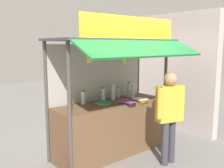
{
  "coord_description": "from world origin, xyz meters",
  "views": [
    {
      "loc": [
        -2.88,
        -3.53,
        2.05
      ],
      "look_at": [
        0.0,
        0.0,
        1.33
      ],
      "focal_mm": 40.47,
      "sensor_mm": 36.0,
      "label": 1
    }
  ],
  "objects_px": {
    "magazine_stack_back_left": "(104,103)",
    "water_bottle_right": "(118,93)",
    "magazine_stack_mid_right": "(141,100)",
    "banana_bunch_rightmost": "(89,58)",
    "water_bottle_center": "(113,93)",
    "water_bottle_rear_center": "(83,97)",
    "magazine_stack_back_right": "(128,102)",
    "water_bottle_front_left": "(129,89)",
    "banana_bunch_inner_right": "(124,59)",
    "vendor_person": "(169,110)",
    "water_bottle_far_right": "(133,91)",
    "water_bottle_mid_left": "(103,94)"
  },
  "relations": [
    {
      "from": "magazine_stack_back_left",
      "to": "water_bottle_mid_left",
      "type": "bearing_deg",
      "value": 54.07
    },
    {
      "from": "water_bottle_far_right",
      "to": "magazine_stack_mid_right",
      "type": "bearing_deg",
      "value": -111.41
    },
    {
      "from": "water_bottle_rear_center",
      "to": "water_bottle_right",
      "type": "relative_size",
      "value": 1.15
    },
    {
      "from": "water_bottle_center",
      "to": "magazine_stack_back_left",
      "type": "xyz_separation_m",
      "value": [
        -0.38,
        -0.18,
        -0.12
      ]
    },
    {
      "from": "water_bottle_right",
      "to": "water_bottle_far_right",
      "type": "height_order",
      "value": "water_bottle_far_right"
    },
    {
      "from": "magazine_stack_back_right",
      "to": "banana_bunch_rightmost",
      "type": "height_order",
      "value": "banana_bunch_rightmost"
    },
    {
      "from": "water_bottle_rear_center",
      "to": "water_bottle_right",
      "type": "bearing_deg",
      "value": 1.04
    },
    {
      "from": "magazine_stack_back_right",
      "to": "vendor_person",
      "type": "xyz_separation_m",
      "value": [
        0.33,
        -0.69,
        -0.05
      ]
    },
    {
      "from": "water_bottle_center",
      "to": "water_bottle_right",
      "type": "relative_size",
      "value": 1.33
    },
    {
      "from": "magazine_stack_back_left",
      "to": "water_bottle_right",
      "type": "bearing_deg",
      "value": 24.65
    },
    {
      "from": "water_bottle_front_left",
      "to": "vendor_person",
      "type": "xyz_separation_m",
      "value": [
        -0.15,
        -1.16,
        -0.17
      ]
    },
    {
      "from": "water_bottle_right",
      "to": "water_bottle_front_left",
      "type": "bearing_deg",
      "value": -10.7
    },
    {
      "from": "water_bottle_rear_center",
      "to": "water_bottle_front_left",
      "type": "height_order",
      "value": "water_bottle_front_left"
    },
    {
      "from": "magazine_stack_mid_right",
      "to": "banana_bunch_rightmost",
      "type": "bearing_deg",
      "value": -172.03
    },
    {
      "from": "water_bottle_far_right",
      "to": "water_bottle_front_left",
      "type": "bearing_deg",
      "value": 80.75
    },
    {
      "from": "water_bottle_rear_center",
      "to": "water_bottle_right",
      "type": "height_order",
      "value": "water_bottle_rear_center"
    },
    {
      "from": "water_bottle_center",
      "to": "water_bottle_right",
      "type": "height_order",
      "value": "water_bottle_center"
    },
    {
      "from": "water_bottle_mid_left",
      "to": "water_bottle_front_left",
      "type": "bearing_deg",
      "value": -4.31
    },
    {
      "from": "water_bottle_front_left",
      "to": "banana_bunch_inner_right",
      "type": "distance_m",
      "value": 1.21
    },
    {
      "from": "water_bottle_center",
      "to": "magazine_stack_mid_right",
      "type": "relative_size",
      "value": 1.16
    },
    {
      "from": "magazine_stack_back_right",
      "to": "magazine_stack_back_left",
      "type": "xyz_separation_m",
      "value": [
        -0.35,
        0.26,
        -0.01
      ]
    },
    {
      "from": "water_bottle_front_left",
      "to": "water_bottle_right",
      "type": "bearing_deg",
      "value": 169.3
    },
    {
      "from": "water_bottle_mid_left",
      "to": "water_bottle_center",
      "type": "bearing_deg",
      "value": -20.64
    },
    {
      "from": "water_bottle_front_left",
      "to": "magazine_stack_back_right",
      "type": "height_order",
      "value": "water_bottle_front_left"
    },
    {
      "from": "magazine_stack_back_left",
      "to": "magazine_stack_mid_right",
      "type": "height_order",
      "value": "magazine_stack_mid_right"
    },
    {
      "from": "magazine_stack_back_left",
      "to": "vendor_person",
      "type": "bearing_deg",
      "value": -54.61
    },
    {
      "from": "magazine_stack_back_right",
      "to": "banana_bunch_rightmost",
      "type": "distance_m",
      "value": 1.29
    },
    {
      "from": "water_bottle_rear_center",
      "to": "water_bottle_far_right",
      "type": "bearing_deg",
      "value": -9.28
    },
    {
      "from": "water_bottle_front_left",
      "to": "water_bottle_center",
      "type": "bearing_deg",
      "value": -176.86
    },
    {
      "from": "water_bottle_far_right",
      "to": "vendor_person",
      "type": "height_order",
      "value": "vendor_person"
    },
    {
      "from": "water_bottle_center",
      "to": "water_bottle_right",
      "type": "bearing_deg",
      "value": 21.99
    },
    {
      "from": "water_bottle_mid_left",
      "to": "banana_bunch_rightmost",
      "type": "xyz_separation_m",
      "value": [
        -0.8,
        -0.71,
        0.75
      ]
    },
    {
      "from": "water_bottle_center",
      "to": "banana_bunch_inner_right",
      "type": "bearing_deg",
      "value": -114.77
    },
    {
      "from": "banana_bunch_inner_right",
      "to": "banana_bunch_rightmost",
      "type": "bearing_deg",
      "value": 179.93
    },
    {
      "from": "magazine_stack_back_left",
      "to": "magazine_stack_mid_right",
      "type": "xyz_separation_m",
      "value": [
        0.66,
        -0.28,
        0.01
      ]
    },
    {
      "from": "water_bottle_far_right",
      "to": "water_bottle_front_left",
      "type": "relative_size",
      "value": 0.98
    },
    {
      "from": "water_bottle_right",
      "to": "banana_bunch_inner_right",
      "type": "distance_m",
      "value": 1.13
    },
    {
      "from": "banana_bunch_inner_right",
      "to": "magazine_stack_mid_right",
      "type": "bearing_deg",
      "value": 17.13
    },
    {
      "from": "water_bottle_center",
      "to": "vendor_person",
      "type": "distance_m",
      "value": 1.18
    },
    {
      "from": "banana_bunch_inner_right",
      "to": "magazine_stack_back_left",
      "type": "bearing_deg",
      "value": 100.07
    },
    {
      "from": "water_bottle_rear_center",
      "to": "banana_bunch_rightmost",
      "type": "distance_m",
      "value": 1.08
    },
    {
      "from": "water_bottle_rear_center",
      "to": "water_bottle_far_right",
      "type": "relative_size",
      "value": 0.84
    },
    {
      "from": "water_bottle_rear_center",
      "to": "magazine_stack_mid_right",
      "type": "relative_size",
      "value": 1.01
    },
    {
      "from": "water_bottle_mid_left",
      "to": "magazine_stack_back_left",
      "type": "xyz_separation_m",
      "value": [
        -0.19,
        -0.26,
        -0.1
      ]
    },
    {
      "from": "banana_bunch_rightmost",
      "to": "water_bottle_front_left",
      "type": "bearing_deg",
      "value": 24.88
    },
    {
      "from": "magazine_stack_back_left",
      "to": "banana_bunch_rightmost",
      "type": "distance_m",
      "value": 1.14
    },
    {
      "from": "magazine_stack_mid_right",
      "to": "water_bottle_center",
      "type": "bearing_deg",
      "value": 121.78
    },
    {
      "from": "water_bottle_right",
      "to": "magazine_stack_mid_right",
      "type": "relative_size",
      "value": 0.88
    },
    {
      "from": "magazine_stack_back_right",
      "to": "water_bottle_front_left",
      "type": "bearing_deg",
      "value": 44.52
    },
    {
      "from": "banana_bunch_inner_right",
      "to": "banana_bunch_rightmost",
      "type": "xyz_separation_m",
      "value": [
        -0.69,
        0.0,
        0.04
      ]
    }
  ]
}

